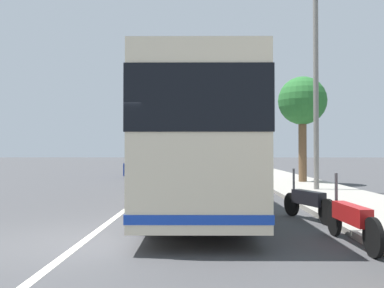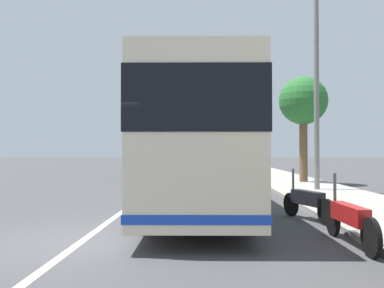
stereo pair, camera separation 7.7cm
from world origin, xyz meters
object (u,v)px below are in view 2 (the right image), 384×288
coach_bus (196,140)px  car_ahead_same_lane (150,163)px  car_behind_bus (169,159)px  motorcycle_angled (349,219)px  motorcycle_by_tree (307,202)px  car_oncoming (168,161)px  utility_pole (317,94)px  roadside_tree_mid_block (303,102)px  car_side_street (145,166)px

coach_bus → car_ahead_same_lane: size_ratio=2.62×
coach_bus → car_behind_bus: bearing=4.9°
motorcycle_angled → motorcycle_by_tree: bearing=-0.6°
motorcycle_angled → motorcycle_by_tree: (2.71, 0.09, -0.01)m
coach_bus → car_oncoming: coach_bus is taller
motorcycle_by_tree → utility_pole: utility_pole is taller
car_behind_bus → car_oncoming: bearing=6.8°
coach_bus → car_oncoming: (33.06, 3.78, -1.36)m
motorcycle_angled → car_oncoming: (38.24, 6.66, 0.22)m
car_oncoming → roadside_tree_mid_block: roadside_tree_mid_block is taller
coach_bus → car_behind_bus: (43.23, 4.58, -1.36)m
car_side_street → car_ahead_same_lane: (8.34, 0.75, -0.04)m
motorcycle_by_tree → utility_pole: bearing=-37.2°
car_side_street → utility_pole: 14.01m
motorcycle_by_tree → car_oncoming: bearing=-9.8°
coach_bus → motorcycle_angled: (-5.17, -2.88, -1.58)m
coach_bus → utility_pole: utility_pole is taller
motorcycle_by_tree → utility_pole: (7.01, -2.14, 3.66)m
motorcycle_by_tree → car_behind_bus: (45.69, 7.38, 0.24)m
motorcycle_angled → car_oncoming: bearing=7.4°
roadside_tree_mid_block → utility_pole: utility_pole is taller
roadside_tree_mid_block → utility_pole: 4.30m
car_behind_bus → car_ahead_same_lane: size_ratio=0.97×
motorcycle_angled → roadside_tree_mid_block: roadside_tree_mid_block is taller
car_side_street → roadside_tree_mid_block: bearing=58.6°
car_ahead_same_lane → roadside_tree_mid_block: size_ratio=0.84×
car_behind_bus → car_ahead_same_lane: (-19.90, -0.06, -0.03)m
motorcycle_by_tree → car_side_street: car_side_street is taller
car_oncoming → utility_pole: (-28.52, -8.71, 3.43)m
coach_bus → car_ahead_same_lane: bearing=9.9°
car_side_street → utility_pole: (-10.44, -8.70, 3.42)m
motorcycle_angled → car_side_street: (20.15, 6.65, 0.23)m
motorcycle_angled → car_side_street: size_ratio=0.50×
motorcycle_angled → car_ahead_same_lane: bearing=12.1°
car_side_street → car_behind_bus: 28.26m
car_side_street → utility_pole: size_ratio=0.57×
coach_bus → car_side_street: bearing=13.0°
car_oncoming → car_ahead_same_lane: bearing=-6.7°
coach_bus → roadside_tree_mid_block: bearing=-32.6°
motorcycle_by_tree → roadside_tree_mid_block: size_ratio=0.36×
coach_bus → motorcycle_by_tree: size_ratio=6.08×
car_ahead_same_lane → utility_pole: bearing=24.2°
motorcycle_by_tree → car_oncoming: size_ratio=0.43×
car_oncoming → roadside_tree_mid_block: (-24.25, -9.18, 3.57)m
car_behind_bus → roadside_tree_mid_block: roadside_tree_mid_block is taller
car_behind_bus → utility_pole: 39.98m
coach_bus → car_side_street: coach_bus is taller
car_oncoming → utility_pole: bearing=14.7°
motorcycle_by_tree → utility_pole: 8.19m
car_side_street → car_behind_bus: bearing=-175.8°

